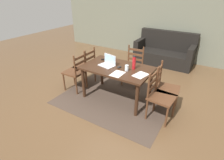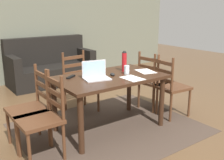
{
  "view_description": "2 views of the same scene",
  "coord_description": "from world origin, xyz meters",
  "px_view_note": "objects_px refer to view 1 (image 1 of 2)",
  "views": [
    {
      "loc": [
        1.68,
        -2.94,
        2.22
      ],
      "look_at": [
        -0.04,
        -0.12,
        0.49
      ],
      "focal_mm": 28.42,
      "sensor_mm": 36.0,
      "label": 1
    },
    {
      "loc": [
        -1.93,
        -2.74,
        1.61
      ],
      "look_at": [
        0.06,
        0.02,
        0.68
      ],
      "focal_mm": 42.15,
      "sensor_mm": 36.0,
      "label": 2
    }
  ],
  "objects_px": {
    "chair_right_far": "(165,88)",
    "water_bottle": "(134,62)",
    "couch": "(165,52)",
    "drinking_glass": "(127,68)",
    "tv_remote": "(105,59)",
    "chair_right_near": "(160,96)",
    "laptop": "(108,63)",
    "chair_left_far": "(85,67)",
    "dining_table": "(117,72)",
    "chair_left_near": "(76,72)",
    "chair_far_head": "(133,67)",
    "computer_mouse": "(119,67)"
  },
  "relations": [
    {
      "from": "chair_far_head",
      "to": "tv_remote",
      "type": "height_order",
      "value": "chair_far_head"
    },
    {
      "from": "dining_table",
      "to": "chair_right_far",
      "type": "bearing_deg",
      "value": 9.58
    },
    {
      "from": "chair_left_far",
      "to": "chair_right_far",
      "type": "xyz_separation_m",
      "value": [
        2.02,
        -0.01,
        0.0
      ]
    },
    {
      "from": "chair_right_near",
      "to": "water_bottle",
      "type": "xyz_separation_m",
      "value": [
        -0.68,
        0.27,
        0.43
      ]
    },
    {
      "from": "chair_right_far",
      "to": "tv_remote",
      "type": "xyz_separation_m",
      "value": [
        -1.46,
        0.05,
        0.29
      ]
    },
    {
      "from": "chair_left_near",
      "to": "drinking_glass",
      "type": "height_order",
      "value": "chair_left_near"
    },
    {
      "from": "chair_far_head",
      "to": "tv_remote",
      "type": "xyz_separation_m",
      "value": [
        -0.45,
        -0.58,
        0.29
      ]
    },
    {
      "from": "water_bottle",
      "to": "chair_right_far",
      "type": "bearing_deg",
      "value": 5.67
    },
    {
      "from": "chair_right_far",
      "to": "drinking_glass",
      "type": "xyz_separation_m",
      "value": [
        -0.76,
        -0.22,
        0.34
      ]
    },
    {
      "from": "chair_right_far",
      "to": "couch",
      "type": "relative_size",
      "value": 0.53
    },
    {
      "from": "chair_left_far",
      "to": "water_bottle",
      "type": "relative_size",
      "value": 3.26
    },
    {
      "from": "dining_table",
      "to": "chair_far_head",
      "type": "relative_size",
      "value": 1.52
    },
    {
      "from": "chair_right_far",
      "to": "chair_far_head",
      "type": "distance_m",
      "value": 1.2
    },
    {
      "from": "dining_table",
      "to": "tv_remote",
      "type": "relative_size",
      "value": 8.47
    },
    {
      "from": "chair_right_far",
      "to": "chair_far_head",
      "type": "bearing_deg",
      "value": 147.8
    },
    {
      "from": "drinking_glass",
      "to": "computer_mouse",
      "type": "xyz_separation_m",
      "value": [
        -0.2,
        0.05,
        -0.04
      ]
    },
    {
      "from": "chair_right_far",
      "to": "water_bottle",
      "type": "relative_size",
      "value": 3.26
    },
    {
      "from": "chair_right_near",
      "to": "couch",
      "type": "relative_size",
      "value": 0.53
    },
    {
      "from": "chair_right_near",
      "to": "water_bottle",
      "type": "distance_m",
      "value": 0.85
    },
    {
      "from": "water_bottle",
      "to": "computer_mouse",
      "type": "distance_m",
      "value": 0.33
    },
    {
      "from": "drinking_glass",
      "to": "computer_mouse",
      "type": "height_order",
      "value": "drinking_glass"
    },
    {
      "from": "chair_left_far",
      "to": "laptop",
      "type": "height_order",
      "value": "laptop"
    },
    {
      "from": "laptop",
      "to": "drinking_glass",
      "type": "xyz_separation_m",
      "value": [
        0.47,
        -0.05,
        0.0
      ]
    },
    {
      "from": "chair_right_far",
      "to": "couch",
      "type": "height_order",
      "value": "couch"
    },
    {
      "from": "couch",
      "to": "water_bottle",
      "type": "xyz_separation_m",
      "value": [
        0.07,
        -2.52,
        0.54
      ]
    },
    {
      "from": "chair_right_near",
      "to": "laptop",
      "type": "height_order",
      "value": "laptop"
    },
    {
      "from": "chair_right_near",
      "to": "chair_left_near",
      "type": "distance_m",
      "value": 2.02
    },
    {
      "from": "chair_right_near",
      "to": "chair_right_far",
      "type": "height_order",
      "value": "same"
    },
    {
      "from": "chair_left_far",
      "to": "water_bottle",
      "type": "bearing_deg",
      "value": -3.08
    },
    {
      "from": "dining_table",
      "to": "laptop",
      "type": "relative_size",
      "value": 4.03
    },
    {
      "from": "couch",
      "to": "tv_remote",
      "type": "bearing_deg",
      "value": -106.58
    },
    {
      "from": "chair_right_far",
      "to": "computer_mouse",
      "type": "bearing_deg",
      "value": -170.05
    },
    {
      "from": "chair_far_head",
      "to": "computer_mouse",
      "type": "xyz_separation_m",
      "value": [
        0.06,
        -0.8,
        0.3
      ]
    },
    {
      "from": "computer_mouse",
      "to": "chair_far_head",
      "type": "bearing_deg",
      "value": 117.14
    },
    {
      "from": "couch",
      "to": "chair_left_near",
      "type": "bearing_deg",
      "value": -114.49
    },
    {
      "from": "dining_table",
      "to": "water_bottle",
      "type": "bearing_deg",
      "value": 17.2
    },
    {
      "from": "laptop",
      "to": "chair_right_near",
      "type": "bearing_deg",
      "value": -7.67
    },
    {
      "from": "laptop",
      "to": "tv_remote",
      "type": "relative_size",
      "value": 2.1
    },
    {
      "from": "chair_left_near",
      "to": "tv_remote",
      "type": "bearing_deg",
      "value": 35.44
    },
    {
      "from": "chair_right_far",
      "to": "laptop",
      "type": "height_order",
      "value": "laptop"
    },
    {
      "from": "drinking_glass",
      "to": "tv_remote",
      "type": "distance_m",
      "value": 0.76
    },
    {
      "from": "chair_right_far",
      "to": "water_bottle",
      "type": "distance_m",
      "value": 0.81
    },
    {
      "from": "chair_far_head",
      "to": "drinking_glass",
      "type": "relative_size",
      "value": 7.91
    },
    {
      "from": "chair_right_near",
      "to": "drinking_glass",
      "type": "height_order",
      "value": "chair_right_near"
    },
    {
      "from": "chair_right_far",
      "to": "water_bottle",
      "type": "bearing_deg",
      "value": -174.33
    },
    {
      "from": "water_bottle",
      "to": "drinking_glass",
      "type": "distance_m",
      "value": 0.2
    },
    {
      "from": "laptop",
      "to": "drinking_glass",
      "type": "relative_size",
      "value": 2.98
    },
    {
      "from": "dining_table",
      "to": "chair_left_near",
      "type": "bearing_deg",
      "value": -170.23
    },
    {
      "from": "laptop",
      "to": "computer_mouse",
      "type": "distance_m",
      "value": 0.27
    },
    {
      "from": "couch",
      "to": "tv_remote",
      "type": "xyz_separation_m",
      "value": [
        -0.71,
        -2.4,
        0.4
      ]
    }
  ]
}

